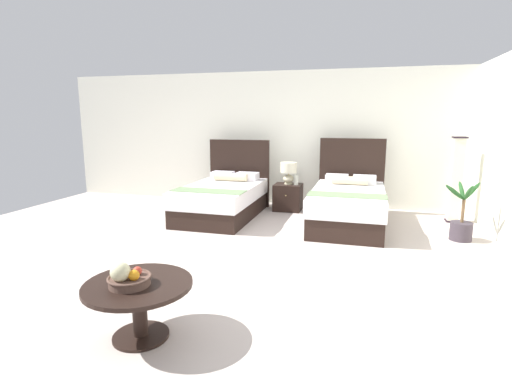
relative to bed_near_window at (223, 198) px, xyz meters
name	(u,v)px	position (x,y,z in m)	size (l,w,h in m)	color
ground_plane	(254,258)	(1.10, -1.92, -0.34)	(10.21, 10.26, 0.02)	beige
wall_back	(297,139)	(1.10, 1.41, 1.01)	(10.21, 0.12, 2.70)	white
bed_near_window	(223,198)	(0.00, 0.00, 0.00)	(1.25, 2.10, 1.34)	black
bed_near_corner	(348,204)	(2.21, 0.00, 0.01)	(1.21, 2.15, 1.40)	black
nightstand	(288,197)	(1.05, 0.78, -0.08)	(0.52, 0.49, 0.51)	black
table_lamp	(289,171)	(1.05, 0.80, 0.44)	(0.31, 0.31, 0.42)	beige
vase	(296,180)	(1.21, 0.74, 0.28)	(0.08, 0.08, 0.20)	silver
coffee_table	(139,296)	(0.72, -3.97, 0.02)	(0.86, 0.86, 0.47)	black
fruit_bowl	(128,277)	(0.67, -4.04, 0.21)	(0.34, 0.34, 0.21)	brown
loose_apple	(118,269)	(0.44, -3.82, 0.17)	(0.07, 0.07, 0.07)	#84B038
floor_lamp_corner	(456,180)	(3.96, 0.67, 0.40)	(0.21, 0.21, 1.46)	black
potted_palm	(461,225)	(3.85, -0.45, -0.10)	(0.50, 0.57, 0.88)	#3A3139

